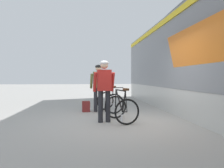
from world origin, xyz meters
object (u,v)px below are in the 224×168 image
(cyclist_far_in_olive, at_px, (98,84))
(bicycle_far_silver, at_px, (110,101))
(bicycle_near_black, at_px, (121,108))
(water_bottle_near_the_bikes, at_px, (122,119))
(cyclist_near_in_red, at_px, (104,85))
(backpack_on_platform, at_px, (86,106))

(cyclist_far_in_olive, relative_size, bicycle_far_silver, 1.45)
(bicycle_near_black, relative_size, bicycle_far_silver, 0.98)
(bicycle_far_silver, relative_size, water_bottle_near_the_bikes, 5.71)
(bicycle_near_black, bearing_deg, cyclist_near_in_red, -174.26)
(cyclist_near_in_red, xyz_separation_m, bicycle_near_black, (0.49, 0.05, -0.65))
(bicycle_near_black, xyz_separation_m, backpack_on_platform, (-1.03, 1.97, -0.20))
(cyclist_far_in_olive, bearing_deg, bicycle_far_silver, -5.72)
(bicycle_near_black, bearing_deg, backpack_on_platform, 117.59)
(bicycle_near_black, xyz_separation_m, bicycle_far_silver, (-0.15, 1.90, 0.00))
(bicycle_near_black, bearing_deg, cyclist_far_in_olive, 106.18)
(cyclist_near_in_red, relative_size, bicycle_far_silver, 1.45)
(bicycle_far_silver, xyz_separation_m, backpack_on_platform, (-0.88, 0.07, -0.20))
(cyclist_far_in_olive, bearing_deg, water_bottle_near_the_bikes, -74.13)
(bicycle_near_black, height_order, water_bottle_near_the_bikes, bicycle_near_black)
(bicycle_far_silver, bearing_deg, cyclist_far_in_olive, 174.28)
(cyclist_near_in_red, height_order, bicycle_far_silver, cyclist_near_in_red)
(cyclist_near_in_red, relative_size, bicycle_near_black, 1.49)
(water_bottle_near_the_bikes, bearing_deg, bicycle_near_black, 100.14)
(cyclist_far_in_olive, relative_size, water_bottle_near_the_bikes, 8.31)
(bicycle_far_silver, relative_size, backpack_on_platform, 3.03)
(water_bottle_near_the_bikes, bearing_deg, cyclist_far_in_olive, 105.87)
(cyclist_near_in_red, relative_size, backpack_on_platform, 4.40)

